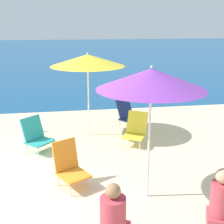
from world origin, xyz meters
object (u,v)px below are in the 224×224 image
at_px(person_seated_far, 221,202).
at_px(beach_chair_navy, 127,113).
at_px(beach_chair_teal, 36,135).
at_px(beach_chair_yellow, 136,129).
at_px(beach_umbrella_yellow, 88,60).
at_px(beach_umbrella_purple, 151,79).
at_px(person_seated_near, 113,217).
at_px(beach_chair_orange, 69,165).
at_px(backpack_purple, 32,133).
at_px(seagull, 35,127).

bearing_deg(person_seated_far, beach_chair_navy, 118.32).
bearing_deg(beach_chair_teal, beach_chair_yellow, -43.22).
relative_size(beach_umbrella_yellow, beach_umbrella_purple, 0.96).
height_order(beach_chair_navy, person_seated_near, person_seated_near).
height_order(beach_chair_yellow, beach_chair_orange, beach_chair_orange).
bearing_deg(backpack_purple, beach_chair_teal, -77.45).
bearing_deg(beach_chair_yellow, beach_umbrella_purple, -67.61).
xyz_separation_m(beach_chair_teal, person_seated_far, (2.65, -3.01, -0.02)).
relative_size(beach_chair_navy, seagull, 2.79).
xyz_separation_m(beach_chair_yellow, beach_chair_orange, (-1.53, -1.61, 0.00)).
distance_m(beach_chair_orange, backpack_purple, 2.39).
bearing_deg(backpack_purple, beach_chair_orange, -70.07).
bearing_deg(person_seated_near, beach_chair_navy, 103.29).
relative_size(beach_chair_orange, backpack_purple, 2.02).
relative_size(beach_chair_orange, seagull, 2.87).
relative_size(beach_umbrella_purple, beach_chair_orange, 2.72).
distance_m(beach_chair_yellow, backpack_purple, 2.43).
bearing_deg(beach_chair_navy, person_seated_near, -140.94).
height_order(beach_umbrella_yellow, backpack_purple, beach_umbrella_yellow).
xyz_separation_m(beach_umbrella_yellow, backpack_purple, (-1.36, -0.15, -1.65)).
height_order(backpack_purple, seagull, backpack_purple).
distance_m(beach_chair_yellow, seagull, 2.62).
bearing_deg(beach_chair_orange, beach_umbrella_yellow, 48.14).
distance_m(beach_umbrella_purple, beach_chair_navy, 3.72).
bearing_deg(beach_chair_teal, beach_chair_navy, -15.61).
relative_size(beach_chair_teal, person_seated_near, 0.95).
bearing_deg(person_seated_far, beach_umbrella_yellow, 133.59).
bearing_deg(person_seated_near, backpack_purple, 136.88).
bearing_deg(beach_umbrella_purple, seagull, 120.40).
xyz_separation_m(beach_chair_navy, beach_chair_orange, (-1.59, -2.80, -0.01)).
bearing_deg(person_seated_near, beach_umbrella_yellow, 116.84).
bearing_deg(seagull, beach_chair_yellow, -27.70).
bearing_deg(seagull, beach_umbrella_purple, -59.60).
bearing_deg(beach_chair_navy, beach_chair_teal, 171.84).
xyz_separation_m(person_seated_far, backpack_purple, (-2.80, 3.67, -0.17)).
distance_m(beach_chair_yellow, person_seated_far, 3.08).
bearing_deg(backpack_purple, person_seated_far, -52.66).
bearing_deg(beach_chair_teal, person_seated_far, -92.82).
height_order(beach_umbrella_yellow, beach_chair_navy, beach_umbrella_yellow).
bearing_deg(beach_umbrella_yellow, person_seated_near, -90.62).
height_order(person_seated_near, backpack_purple, person_seated_near).
bearing_deg(beach_umbrella_yellow, beach_chair_orange, -102.86).
relative_size(beach_chair_teal, seagull, 2.78).
distance_m(beach_chair_yellow, beach_chair_orange, 2.23).
bearing_deg(beach_chair_orange, seagull, 76.44).
relative_size(beach_chair_yellow, seagull, 2.76).
height_order(beach_umbrella_yellow, seagull, beach_umbrella_yellow).
height_order(beach_umbrella_yellow, beach_chair_teal, beach_umbrella_yellow).
relative_size(beach_chair_yellow, person_seated_near, 0.94).
relative_size(backpack_purple, seagull, 1.42).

